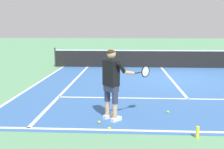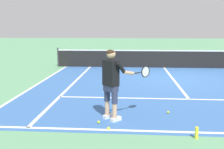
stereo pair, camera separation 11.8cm
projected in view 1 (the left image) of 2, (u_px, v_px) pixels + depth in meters
The scene contains 13 objects.
ground_plane at pixel (170, 78), 11.46m from camera, with size 80.00×80.00×0.00m, color #609E70.
court_inner_surface at pixel (177, 86), 10.06m from camera, with size 10.98×9.44×0.00m, color #3866A8.
line_baseline at pixel (216, 132), 5.62m from camera, with size 10.98×0.10×0.01m, color white.
line_service at pixel (188, 99), 8.22m from camera, with size 8.23×0.10×0.01m, color white.
line_centre_service at pixel (171, 79), 11.36m from camera, with size 0.10×6.40×0.01m, color white.
line_singles_left at pixel (71, 84), 10.29m from camera, with size 0.10×9.04×0.01m, color white.
line_doubles_left at pixel (36, 84), 10.36m from camera, with size 0.10×9.04×0.01m, color white.
tennis_net at pixel (162, 59), 14.41m from camera, with size 11.96×0.08×1.07m.
tennis_player at pixel (112, 80), 6.22m from camera, with size 1.16×0.73×1.71m.
tennis_ball_near_feet at pixel (99, 122), 6.14m from camera, with size 0.07×0.07×0.07m, color #CCE02D.
tennis_ball_by_baseline at pixel (168, 112), 6.87m from camera, with size 0.07×0.07×0.07m, color #CCE02D.
tennis_ball_mid_court at pixel (109, 128), 5.76m from camera, with size 0.07×0.07×0.07m, color #CCE02D.
water_bottle at pixel (197, 132), 5.32m from camera, with size 0.07×0.07×0.25m, color yellow.
Camera 1 is at (-1.94, -11.37, 2.24)m, focal length 42.03 mm.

